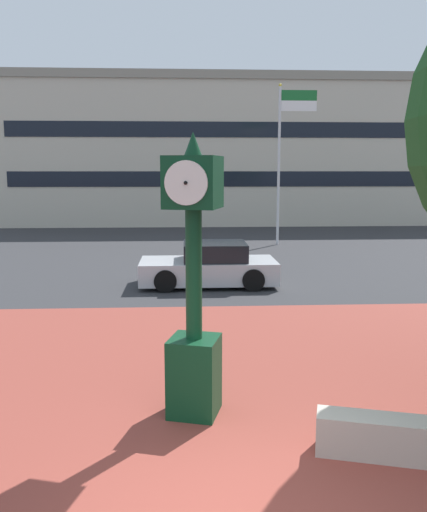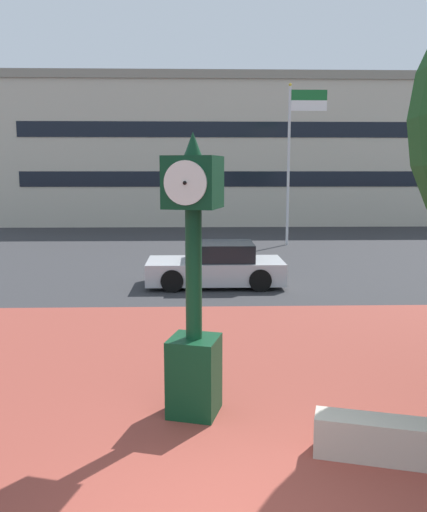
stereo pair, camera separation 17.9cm
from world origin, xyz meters
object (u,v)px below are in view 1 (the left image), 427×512
(car_street_near, at_px, (210,266))
(flagpole_primary, at_px, (284,149))
(civic_building, at_px, (234,153))
(street_clock, at_px, (194,293))

(car_street_near, xyz_separation_m, flagpole_primary, (3.75, 8.68, 3.75))
(flagpole_primary, height_order, civic_building, civic_building)
(street_clock, distance_m, flagpole_primary, 17.95)
(street_clock, relative_size, civic_building, 0.12)
(car_street_near, bearing_deg, street_clock, 175.71)
(car_street_near, relative_size, civic_building, 0.13)
(car_street_near, relative_size, flagpole_primary, 0.56)
(street_clock, height_order, car_street_near, street_clock)
(car_street_near, distance_m, civic_building, 22.73)
(car_street_near, xyz_separation_m, civic_building, (2.77, 22.20, 4.00))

